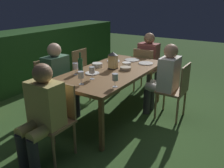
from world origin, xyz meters
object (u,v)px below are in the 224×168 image
at_px(chair_head_far, 145,68).
at_px(wine_glass_c, 92,71).
at_px(wine_glass_b, 81,75).
at_px(plate_b, 146,63).
at_px(chair_side_left_b, 176,89).
at_px(bowl_olives, 127,64).
at_px(dining_table, 112,73).
at_px(person_in_cream, 165,77).
at_px(chair_side_right_a, 51,84).
at_px(bowl_bread, 126,68).
at_px(chair_side_right_b, 85,71).
at_px(chair_head_near, 56,117).
at_px(person_in_green, 59,77).
at_px(lantern_centerpiece, 113,59).
at_px(bowl_salad, 97,65).
at_px(person_in_mustard, 42,111).
at_px(plate_a, 92,73).
at_px(green_bottle_on_table, 80,65).
at_px(wine_glass_d, 115,78).
at_px(plate_c, 132,60).
at_px(plate_d, 113,61).
at_px(person_in_rust, 150,58).
at_px(wine_glass_a, 75,67).

distance_m(chair_head_far, wine_glass_c, 1.75).
distance_m(wine_glass_b, plate_b, 1.39).
height_order(chair_side_left_b, bowl_olives, chair_side_left_b).
distance_m(dining_table, person_in_cream, 0.81).
relative_size(chair_side_right_a, chair_head_far, 1.00).
xyz_separation_m(wine_glass_c, bowl_bread, (0.62, -0.17, -0.09)).
height_order(chair_side_right_b, chair_head_far, same).
bearing_deg(chair_head_far, bowl_bread, -171.20).
height_order(chair_side_right_a, chair_head_near, same).
height_order(person_in_green, chair_side_left_b, person_in_green).
xyz_separation_m(lantern_centerpiece, bowl_salad, (-0.03, 0.27, -0.12)).
bearing_deg(person_in_mustard, chair_side_right_b, 25.58).
distance_m(chair_head_far, plate_a, 1.54).
distance_m(green_bottle_on_table, wine_glass_d, 0.81).
relative_size(chair_side_right_a, plate_c, 3.43).
height_order(chair_side_right_a, green_bottle_on_table, green_bottle_on_table).
bearing_deg(lantern_centerpiece, person_in_green, 127.13).
relative_size(green_bottle_on_table, wine_glass_c, 1.72).
bearing_deg(plate_d, green_bottle_on_table, 173.67).
height_order(chair_side_right_b, chair_side_right_a, same).
distance_m(person_in_green, wine_glass_c, 0.72).
bearing_deg(person_in_rust, lantern_centerpiece, 178.96).
bearing_deg(plate_a, person_in_rust, -4.78).
distance_m(plate_b, plate_c, 0.31).
distance_m(chair_head_near, person_in_mustard, 0.25).
xyz_separation_m(dining_table, green_bottle_on_table, (-0.32, 0.34, 0.16)).
bearing_deg(bowl_olives, wine_glass_b, 176.69).
distance_m(lantern_centerpiece, wine_glass_a, 0.61).
distance_m(chair_head_far, green_bottle_on_table, 1.61).
height_order(person_in_mustard, bowl_bread, person_in_mustard).
relative_size(wine_glass_d, bowl_salad, 1.02).
xyz_separation_m(chair_side_right_b, bowl_olives, (-0.11, -0.95, 0.29)).
bearing_deg(chair_side_left_b, wine_glass_c, 136.79).
height_order(dining_table, wine_glass_d, wine_glass_d).
bearing_deg(plate_b, plate_c, 75.47).
relative_size(dining_table, chair_head_near, 2.20).
bearing_deg(chair_head_far, plate_b, -155.10).
distance_m(chair_side_left_b, bowl_salad, 1.27).
distance_m(chair_side_right_b, plate_c, 0.93).
bearing_deg(bowl_olives, chair_head_far, 4.58).
relative_size(chair_side_right_b, lantern_centerpiece, 3.28).
xyz_separation_m(wine_glass_d, bowl_olives, (0.92, 0.35, -0.09)).
bearing_deg(chair_side_right_b, plate_b, -80.93).
height_order(plate_a, bowl_bread, bowl_bread).
height_order(chair_side_right_b, plate_d, chair_side_right_b).
xyz_separation_m(chair_head_near, wine_glass_c, (0.71, -0.00, 0.38)).
distance_m(person_in_rust, lantern_centerpiece, 1.36).
distance_m(lantern_centerpiece, plate_c, 0.64).
xyz_separation_m(green_bottle_on_table, wine_glass_b, (-0.42, -0.35, 0.01)).
bearing_deg(person_in_green, bowl_bread, -57.21).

